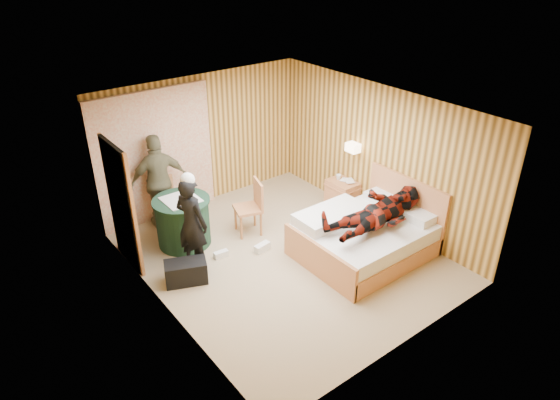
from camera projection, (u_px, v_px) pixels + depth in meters
floor at (284, 256)px, 8.21m from camera, size 4.20×5.00×0.01m
ceiling at (284, 109)px, 7.03m from camera, size 4.20×5.00×0.01m
wall_back at (202, 141)px, 9.37m from camera, size 4.20×0.02×2.50m
wall_left at (157, 233)px, 6.50m from camera, size 0.02×5.00×2.50m
wall_right at (378, 155)px, 8.75m from camera, size 0.02×5.00×2.50m
curtain at (155, 157)px, 8.81m from camera, size 2.20×0.08×2.40m
doorway at (121, 206)px, 7.60m from camera, size 0.06×0.90×2.05m
wall_lamp at (353, 147)px, 8.94m from camera, size 0.26×0.24×0.16m
bed at (365, 236)px, 8.16m from camera, size 2.05×1.62×1.11m
nightstand at (342, 195)px, 9.50m from camera, size 0.44×0.59×0.57m
round_table at (183, 221)px, 8.37m from camera, size 0.95×0.95×0.85m
chair_far at (164, 198)px, 8.85m from camera, size 0.51×0.51×0.93m
chair_near at (252, 203)px, 8.63m from camera, size 0.55×0.55×0.98m
duffel_bag at (186, 272)px, 7.53m from camera, size 0.70×0.55×0.35m
sneaker_left at (221, 254)px, 8.17m from camera, size 0.25×0.12×0.11m
sneaker_right at (262, 247)px, 8.33m from camera, size 0.30×0.16×0.13m
woman_standing at (192, 224)px, 7.62m from camera, size 0.55×0.66×1.55m
man_at_table at (159, 181)px, 8.72m from camera, size 1.07×0.59×1.72m
man_on_bed at (380, 205)px, 7.70m from camera, size 0.86×0.67×1.77m
book_lower at (345, 182)px, 9.33m from camera, size 0.24×0.27×0.02m
book_upper at (345, 181)px, 9.32m from camera, size 0.25×0.27×0.02m
cup_nightstand at (338, 177)px, 9.44m from camera, size 0.13×0.13×0.09m
cup_table at (187, 196)px, 8.17m from camera, size 0.15×0.15×0.10m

